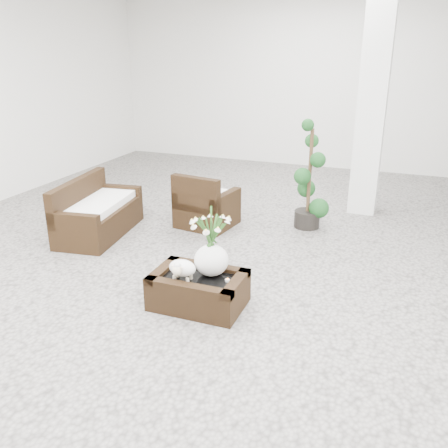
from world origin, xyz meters
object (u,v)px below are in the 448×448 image
(coffee_table, at_px, (199,291))
(armchair, at_px, (207,199))
(loveseat, at_px, (98,208))
(topiary, at_px, (310,176))

(coffee_table, distance_m, armchair, 2.31)
(coffee_table, height_order, armchair, armchair)
(coffee_table, bearing_deg, armchair, 110.91)
(armchair, height_order, loveseat, armchair)
(loveseat, relative_size, topiary, 0.95)
(coffee_table, bearing_deg, loveseat, 147.77)
(topiary, bearing_deg, loveseat, -153.49)
(loveseat, height_order, topiary, topiary)
(armchair, bearing_deg, coffee_table, 119.46)
(armchair, relative_size, loveseat, 0.55)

